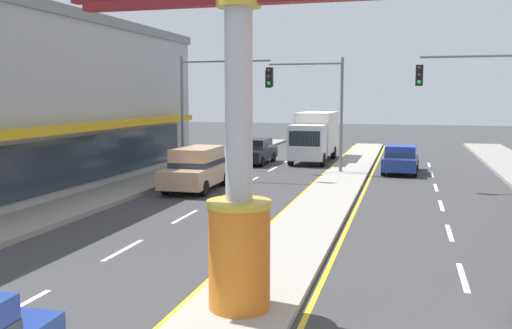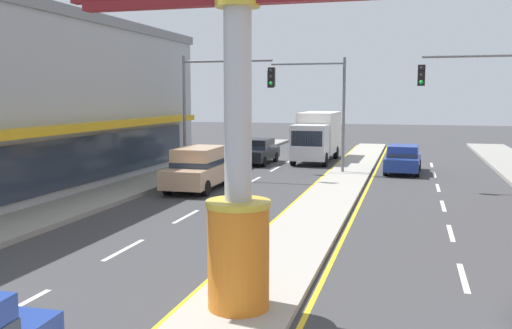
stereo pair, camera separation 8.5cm
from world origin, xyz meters
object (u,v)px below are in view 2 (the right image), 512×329
Objects in this scene: sedan_near_left_lane at (403,159)px; box_truck_far_left_oncoming at (317,135)px; district_sign at (238,112)px; traffic_light_left_side at (217,95)px; suv_near_right_lane at (199,168)px; traffic_light_median_far at (316,96)px; storefront_left at (0,103)px; sedan_mid_left_lane at (258,151)px; traffic_light_right_side at (490,95)px.

box_truck_far_left_oncoming is at bearing 140.88° from sedan_near_left_lane.
district_sign is 25.99m from box_truck_far_left_oncoming.
traffic_light_left_side is 1.34× the size of suv_near_right_lane.
district_sign is at bearing -97.30° from sedan_near_left_lane.
box_truck_far_left_oncoming is at bearing 98.24° from traffic_light_median_far.
traffic_light_median_far reaches higher than box_truck_far_left_oncoming.
district_sign is at bearing -37.60° from storefront_left.
sedan_near_left_lane is at bearing 42.43° from suv_near_right_lane.
sedan_near_left_lane is at bearing 29.41° from storefront_left.
traffic_light_left_side is 1.42× the size of sedan_near_left_lane.
storefront_left is at bearing -126.52° from sedan_mid_left_lane.
traffic_light_left_side is 10.78m from sedan_near_left_lane.
sedan_near_left_lane is (4.61, 1.37, -3.41)m from traffic_light_median_far.
traffic_light_median_far is (12.95, 8.53, 0.30)m from storefront_left.
sedan_mid_left_lane is at bearing 87.55° from traffic_light_left_side.
sedan_near_left_lane is at bearing -12.75° from sedan_mid_left_lane.
traffic_light_right_side is at bearing 68.62° from district_sign.
traffic_light_left_side is at bearing 94.93° from suv_near_right_lane.
sedan_near_left_lane is (17.56, 9.90, -3.11)m from storefront_left.
traffic_light_median_far is 0.90× the size of box_truck_far_left_oncoming.
district_sign is at bearing -65.61° from suv_near_right_lane.
traffic_light_left_side and traffic_light_right_side have the same top height.
box_truck_far_left_oncoming is at bearing 75.09° from suv_near_right_lane.
traffic_light_left_side reaches higher than sedan_near_left_lane.
storefront_left is 15.51m from traffic_light_median_far.
traffic_light_right_side is at bearing -46.78° from box_truck_far_left_oncoming.
district_sign is at bearing -83.97° from box_truck_far_left_oncoming.
traffic_light_right_side is at bearing -30.13° from sedan_mid_left_lane.
district_sign reaches higher than suv_near_right_lane.
sedan_near_left_lane is at bearing 82.70° from district_sign.
sedan_near_left_lane is 8.98m from sedan_mid_left_lane.
storefront_left reaches higher than sedan_mid_left_lane.
district_sign is 24.28m from sedan_mid_left_lane.
suv_near_right_lane is (0.28, -3.29, -3.26)m from traffic_light_left_side.
traffic_light_median_far reaches higher than suv_near_right_lane.
traffic_light_right_side is 13.09m from suv_near_right_lane.
suv_near_right_lane is at bearing -90.02° from sedan_mid_left_lane.
box_truck_far_left_oncoming is (-0.84, 5.81, -2.50)m from traffic_light_median_far.
storefront_left is at bearing 142.40° from district_sign.
suv_near_right_lane is (-12.35, -2.83, -3.26)m from traffic_light_right_side.
suv_near_right_lane is 0.67× the size of box_truck_far_left_oncoming.
traffic_light_left_side is 12.65m from traffic_light_right_side.
traffic_light_median_far is 6.33m from sedan_mid_left_lane.
suv_near_right_lane is 12.90m from box_truck_far_left_oncoming.
district_sign is 1.57× the size of suv_near_right_lane.
district_sign is at bearing -75.49° from sedan_mid_left_lane.
traffic_light_right_side is at bearing 12.89° from suv_near_right_lane.
sedan_mid_left_lane is (-8.76, 1.98, 0.00)m from sedan_near_left_lane.
suv_near_right_lane is (8.80, 1.89, -2.91)m from storefront_left.
sedan_near_left_lane is (9.05, 4.72, -3.46)m from traffic_light_left_side.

